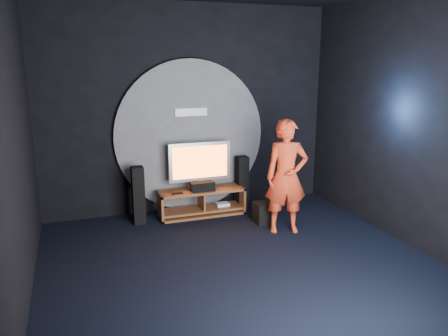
# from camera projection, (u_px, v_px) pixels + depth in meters

# --- Properties ---
(floor) EXTENTS (5.00, 5.00, 0.00)m
(floor) POSITION_uv_depth(u_px,v_px,m) (243.00, 267.00, 5.57)
(floor) COLOR black
(floor) RESTS_ON ground
(back_wall) EXTENTS (5.00, 0.04, 3.50)m
(back_wall) POSITION_uv_depth(u_px,v_px,m) (189.00, 110.00, 7.44)
(back_wall) COLOR black
(back_wall) RESTS_ON ground
(front_wall) EXTENTS (5.00, 0.04, 3.50)m
(front_wall) POSITION_uv_depth(u_px,v_px,m) (388.00, 187.00, 2.86)
(front_wall) COLOR black
(front_wall) RESTS_ON ground
(left_wall) EXTENTS (0.04, 5.00, 3.50)m
(left_wall) POSITION_uv_depth(u_px,v_px,m) (12.00, 144.00, 4.34)
(left_wall) COLOR black
(left_wall) RESTS_ON ground
(right_wall) EXTENTS (0.04, 5.00, 3.50)m
(right_wall) POSITION_uv_depth(u_px,v_px,m) (414.00, 122.00, 5.96)
(right_wall) COLOR black
(right_wall) RESTS_ON ground
(wall_disc_panel) EXTENTS (2.60, 0.11, 2.60)m
(wall_disc_panel) POSITION_uv_depth(u_px,v_px,m) (191.00, 136.00, 7.49)
(wall_disc_panel) COLOR #515156
(wall_disc_panel) RESTS_ON ground
(media_console) EXTENTS (1.46, 0.45, 0.45)m
(media_console) POSITION_uv_depth(u_px,v_px,m) (202.00, 204.00, 7.42)
(media_console) COLOR brown
(media_console) RESTS_ON ground
(tv) EXTENTS (1.06, 0.22, 0.79)m
(tv) POSITION_uv_depth(u_px,v_px,m) (200.00, 164.00, 7.31)
(tv) COLOR silver
(tv) RESTS_ON media_console
(center_speaker) EXTENTS (0.40, 0.15, 0.15)m
(center_speaker) POSITION_uv_depth(u_px,v_px,m) (203.00, 187.00, 7.26)
(center_speaker) COLOR black
(center_speaker) RESTS_ON media_console
(remote) EXTENTS (0.18, 0.05, 0.02)m
(remote) POSITION_uv_depth(u_px,v_px,m) (177.00, 193.00, 7.10)
(remote) COLOR black
(remote) RESTS_ON media_console
(tower_speaker_left) EXTENTS (0.19, 0.21, 0.94)m
(tower_speaker_left) POSITION_uv_depth(u_px,v_px,m) (138.00, 195.00, 6.96)
(tower_speaker_left) COLOR black
(tower_speaker_left) RESTS_ON ground
(tower_speaker_right) EXTENTS (0.19, 0.21, 0.94)m
(tower_speaker_right) POSITION_uv_depth(u_px,v_px,m) (242.00, 183.00, 7.69)
(tower_speaker_right) COLOR black
(tower_speaker_right) RESTS_ON ground
(subwoofer) EXTENTS (0.31, 0.31, 0.34)m
(subwoofer) POSITION_uv_depth(u_px,v_px,m) (264.00, 213.00, 7.06)
(subwoofer) COLOR black
(subwoofer) RESTS_ON ground
(player) EXTENTS (0.72, 0.56, 1.73)m
(player) POSITION_uv_depth(u_px,v_px,m) (286.00, 177.00, 6.55)
(player) COLOR red
(player) RESTS_ON ground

